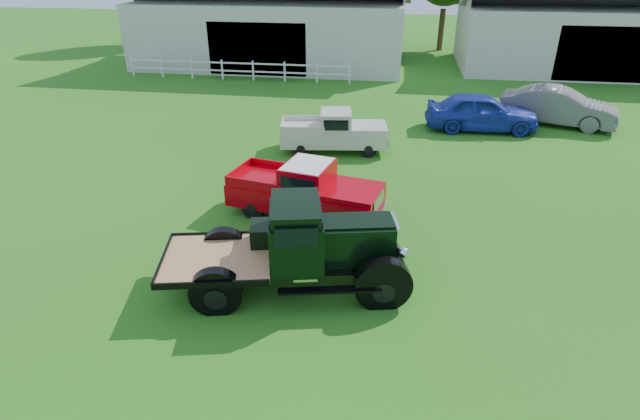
% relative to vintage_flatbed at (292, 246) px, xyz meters
% --- Properties ---
extents(ground, '(120.00, 120.00, 0.00)m').
position_rel_vintage_flatbed_xyz_m(ground, '(0.14, 0.79, -1.11)').
color(ground, '#296917').
extents(shed_left, '(18.80, 10.20, 5.60)m').
position_rel_vintage_flatbed_xyz_m(shed_left, '(-6.86, 26.79, 1.69)').
color(shed_left, '#9F9D90').
rests_on(shed_left, ground).
extents(shed_right, '(16.80, 9.20, 5.20)m').
position_rel_vintage_flatbed_xyz_m(shed_right, '(14.14, 27.79, 1.49)').
color(shed_right, '#9F9D90').
rests_on(shed_right, ground).
extents(fence_rail, '(14.20, 0.16, 1.20)m').
position_rel_vintage_flatbed_xyz_m(fence_rail, '(-7.86, 20.79, -0.51)').
color(fence_rail, white).
rests_on(fence_rail, ground).
extents(vintage_flatbed, '(5.94, 3.39, 2.22)m').
position_rel_vintage_flatbed_xyz_m(vintage_flatbed, '(0.00, 0.00, 0.00)').
color(vintage_flatbed, black).
rests_on(vintage_flatbed, ground).
extents(red_pickup, '(4.94, 2.73, 1.70)m').
position_rel_vintage_flatbed_xyz_m(red_pickup, '(-0.37, 3.61, -0.26)').
color(red_pickup, '#B9010D').
rests_on(red_pickup, ground).
extents(white_pickup, '(4.50, 2.25, 1.58)m').
position_rel_vintage_flatbed_xyz_m(white_pickup, '(-0.28, 9.25, -0.32)').
color(white_pickup, beige).
rests_on(white_pickup, ground).
extents(misc_car_blue, '(4.90, 2.15, 1.64)m').
position_rel_vintage_flatbed_xyz_m(misc_car_blue, '(5.84, 12.93, -0.29)').
color(misc_car_blue, '#1E32A1').
rests_on(misc_car_blue, ground).
extents(misc_car_grey, '(5.32, 3.31, 1.65)m').
position_rel_vintage_flatbed_xyz_m(misc_car_grey, '(9.41, 14.34, -0.28)').
color(misc_car_grey, '#5D5D5D').
rests_on(misc_car_grey, ground).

